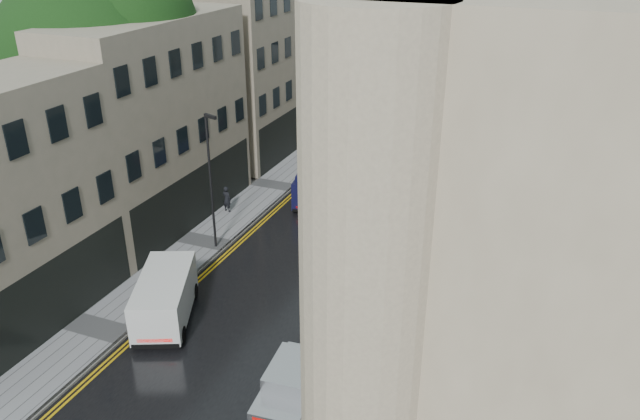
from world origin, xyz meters
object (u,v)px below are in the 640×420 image
Objects in this scene: white_van at (134,321)px; lamp_post_far at (332,98)px; tree_near at (94,98)px; tree_far at (224,64)px; cream_bus at (369,168)px; pedestrian at (227,199)px; lamp_post_near at (211,183)px; navy_van at (295,192)px; white_lorry at (451,122)px; silver_hatchback at (256,405)px.

lamp_post_far is at bearing 69.13° from white_van.
tree_near reaches higher than tree_far.
cream_bus is 9.20m from pedestrian.
tree_far is at bearing 137.09° from lamp_post_near.
tree_far is 2.70× the size of white_van.
lamp_post_near is 0.97× the size of lamp_post_far.
lamp_post_near is (-1.92, -5.86, 2.50)m from navy_van.
lamp_post_far is (-0.09, 17.07, 0.11)m from lamp_post_near.
tree_far is at bearing 128.63° from navy_van.
lamp_post_far reaches higher than white_van.
lamp_post_far is at bearing 22.86° from tree_far.
cream_bus is 1.27× the size of white_lorry.
tree_far is 28.99m from silver_hatchback.
lamp_post_far is at bearing 101.00° from silver_hatchback.
silver_hatchback is at bearing -41.54° from white_van.
white_lorry is at bearing 57.01° from navy_van.
silver_hatchback is 0.57× the size of lamp_post_near.
cream_bus reaches higher than navy_van.
tree_near is at bearing -162.34° from navy_van.
white_van is (-6.48, 2.09, 0.30)m from silver_hatchback.
tree_near is at bearing 109.45° from white_van.
navy_van is at bearing -142.57° from pedestrian.
pedestrian is (-9.21, 14.21, 0.12)m from silver_hatchback.
navy_van is (9.10, -8.22, -5.08)m from tree_far.
silver_hatchback is 0.90× the size of navy_van.
navy_van is 2.89× the size of pedestrian.
lamp_post_far reaches higher than cream_bus.
cream_bus reaches higher than white_van.
pedestrian is at bearing 118.15° from silver_hatchback.
pedestrian is at bearing -90.88° from lamp_post_far.
white_lorry is 8.82m from lamp_post_far.
tree_near is 1.97× the size of lamp_post_near.
cream_bus is 2.14× the size of white_van.
pedestrian is (5.91, 2.90, -6.06)m from tree_near.
silver_hatchback is at bearing -58.63° from tree_far.
silver_hatchback is at bearing -79.73° from navy_van.
tree_far is 8.14× the size of pedestrian.
tree_near is 8.95m from pedestrian.
navy_van reaches higher than silver_hatchback.
pedestrian is at bearing 26.17° from tree_near.
navy_van is at bearing 26.95° from tree_near.
white_van is (8.63, -9.22, -5.88)m from tree_near.
lamp_post_far is (-1.23, 25.21, 2.68)m from white_van.
navy_van is (0.77, 14.00, 0.08)m from white_van.
navy_van is at bearing 63.19° from white_van.
tree_far reaches higher than white_lorry.
pedestrian is (5.61, -10.10, -5.34)m from tree_far.
white_van is at bearing -69.44° from tree_far.
silver_hatchback is 2.61× the size of pedestrian.
tree_near is 3.14× the size of navy_van.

